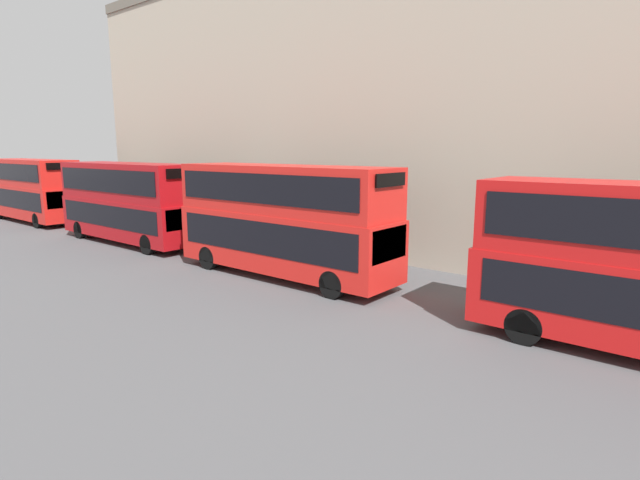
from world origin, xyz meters
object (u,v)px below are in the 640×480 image
(bus_second_in_queue, at_px, (283,216))
(bus_third_in_queue, at_px, (128,199))
(bus_trailing, at_px, (31,188))
(pedestrian, at_px, (244,233))

(bus_second_in_queue, distance_m, bus_third_in_queue, 11.71)
(bus_second_in_queue, relative_size, bus_trailing, 0.99)
(bus_third_in_queue, bearing_deg, pedestrian, -64.31)
(bus_second_in_queue, distance_m, bus_trailing, 24.62)
(bus_second_in_queue, xyz_separation_m, bus_trailing, (-0.00, 24.62, -0.05))
(bus_second_in_queue, height_order, bus_third_in_queue, bus_second_in_queue)
(bus_third_in_queue, bearing_deg, bus_trailing, 90.00)
(bus_trailing, xyz_separation_m, pedestrian, (2.93, -19.00, -1.60))
(bus_third_in_queue, height_order, pedestrian, bus_third_in_queue)
(bus_trailing, height_order, pedestrian, bus_trailing)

